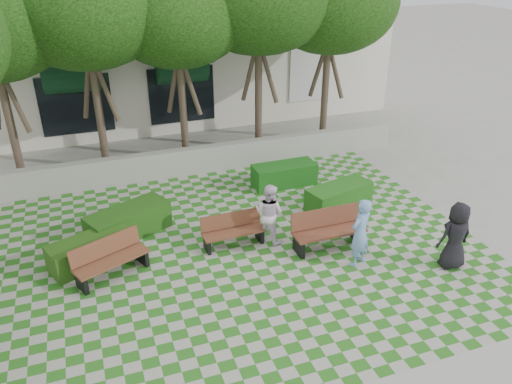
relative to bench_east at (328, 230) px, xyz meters
name	(u,v)px	position (x,y,z in m)	size (l,w,h in m)	color
ground	(258,275)	(-2.12, -0.57, -0.48)	(90.00, 90.00, 0.00)	gray
lawn	(244,252)	(-2.12, 0.43, -0.47)	(12.00, 12.00, 0.00)	#2B721E
retaining_wall	(195,160)	(-2.12, 5.63, -0.03)	(15.00, 0.36, 0.90)	#9E9B93
bench_east	(328,230)	(0.00, 0.00, 0.00)	(1.89, 0.63, 0.99)	brown
bench_mid	(233,231)	(-2.26, 0.91, -0.07)	(1.62, 0.58, 0.84)	brown
bench_west	(110,259)	(-5.35, 0.61, -0.03)	(1.85, 1.23, 0.92)	brown
hedge_east	(339,196)	(1.28, 1.79, -0.13)	(2.00, 0.80, 0.70)	#1C5216
hedge_midright	(284,175)	(0.36, 3.74, -0.13)	(2.02, 0.81, 0.71)	#155115
hedge_midleft	(129,222)	(-4.72, 2.32, -0.10)	(2.18, 0.87, 0.76)	#1B4512
hedge_west	(91,251)	(-5.74, 1.28, -0.13)	(1.99, 0.79, 0.70)	#1F4612
person_blue	(360,233)	(0.32, -0.96, 0.40)	(0.64, 0.42, 1.76)	#7AA3DF
person_dark	(456,236)	(2.40, -1.81, 0.37)	(0.83, 0.54, 1.70)	black
person_white	(269,213)	(-1.32, 0.76, 0.33)	(0.79, 0.62, 1.63)	white
tree_row	(122,17)	(-3.98, 5.39, 4.70)	(17.70, 13.40, 7.41)	#47382B
building	(171,52)	(-1.18, 13.51, 2.04)	(18.00, 8.92, 5.15)	silver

